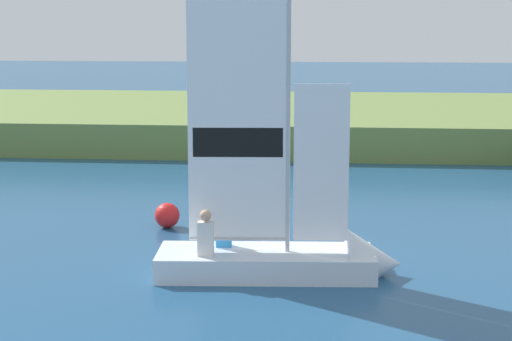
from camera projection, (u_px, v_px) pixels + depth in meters
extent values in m
cube|color=olive|center=(281.00, 119.00, 34.76)|extent=(80.00, 15.03, 1.17)
cube|color=silver|center=(266.00, 263.00, 14.93)|extent=(3.92, 1.66, 0.44)
cone|color=silver|center=(374.00, 264.00, 14.88)|extent=(1.05, 1.31, 1.25)
cylinder|color=#B7B7BC|center=(288.00, 103.00, 14.44)|extent=(0.08, 0.08, 5.24)
cube|color=white|center=(238.00, 117.00, 14.50)|extent=(1.74, 0.16, 4.26)
cube|color=black|center=(238.00, 142.00, 14.57)|extent=(1.56, 0.15, 0.51)
cube|color=white|center=(321.00, 163.00, 14.60)|extent=(0.96, 0.10, 2.76)
cylinder|color=#B7B7BC|center=(238.00, 239.00, 14.86)|extent=(1.74, 0.19, 0.06)
cube|color=silver|center=(206.00, 239.00, 14.56)|extent=(0.29, 0.22, 0.60)
sphere|color=tan|center=(206.00, 215.00, 14.50)|extent=(0.20, 0.20, 0.20)
cube|color=#338CCC|center=(224.00, 234.00, 15.17)|extent=(0.29, 0.22, 0.46)
sphere|color=tan|center=(224.00, 215.00, 15.11)|extent=(0.20, 0.20, 0.20)
sphere|color=red|center=(167.00, 215.00, 18.45)|extent=(0.55, 0.55, 0.55)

